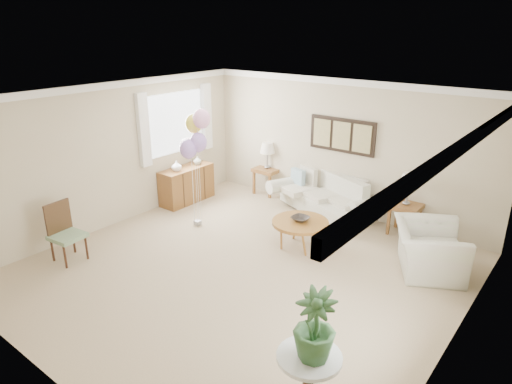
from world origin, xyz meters
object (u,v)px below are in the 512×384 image
at_px(armchair, 429,249).
at_px(balloon_cluster, 194,137).
at_px(coffee_table, 300,223).
at_px(sofa, 326,198).
at_px(accent_chair, 64,231).

bearing_deg(armchair, balloon_cluster, 75.99).
xyz_separation_m(armchair, balloon_cluster, (-3.91, -0.96, 1.32)).
xyz_separation_m(coffee_table, balloon_cluster, (-1.97, -0.43, 1.25)).
bearing_deg(coffee_table, armchair, 15.36).
xyz_separation_m(sofa, accent_chair, (-2.27, -4.20, 0.18)).
relative_size(sofa, armchair, 2.17).
relative_size(armchair, balloon_cluster, 0.51).
height_order(sofa, balloon_cluster, balloon_cluster).
bearing_deg(accent_chair, balloon_cluster, 71.79).
bearing_deg(armchair, sofa, 38.39).
height_order(coffee_table, armchair, armchair).
bearing_deg(balloon_cluster, sofa, 52.31).
xyz_separation_m(coffee_table, armchair, (1.94, 0.53, -0.08)).
distance_m(sofa, coffee_table, 1.64).
xyz_separation_m(sofa, armchair, (2.36, -1.04, 0.05)).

